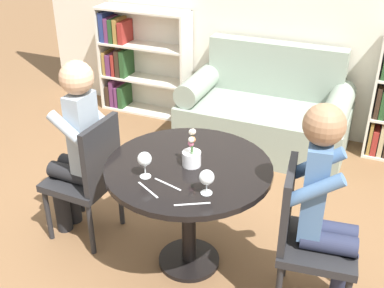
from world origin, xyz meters
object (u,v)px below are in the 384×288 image
object	(u,v)px
person_right	(327,207)
wine_glass_right	(207,178)
bookshelf_left	(135,60)
couch	(265,114)
person_left	(76,146)
flower_vase	(192,155)
chair_left	(90,174)
wine_glass_left	(145,160)
chair_right	(306,234)

from	to	relation	value
person_right	wine_glass_right	world-z (taller)	person_right
bookshelf_left	person_right	bearing A→B (deg)	-41.76
couch	person_left	xyz separation A→B (m)	(-0.81, -1.76, 0.38)
person_left	flower_vase	bearing A→B (deg)	91.93
bookshelf_left	chair_left	bearing A→B (deg)	-68.99
wine_glass_left	flower_vase	xyz separation A→B (m)	(0.19, 0.22, -0.04)
couch	bookshelf_left	xyz separation A→B (m)	(-1.51, 0.27, 0.24)
chair_left	flower_vase	bearing A→B (deg)	92.33
person_left	person_right	xyz separation A→B (m)	(1.62, -0.04, -0.00)
couch	wine_glass_left	xyz separation A→B (m)	(-0.18, -1.98, 0.54)
chair_left	wine_glass_left	distance (m)	0.69
bookshelf_left	chair_right	bearing A→B (deg)	-43.07
person_left	wine_glass_right	bearing A→B (deg)	78.97
chair_right	person_left	world-z (taller)	person_left
bookshelf_left	chair_right	xyz separation A→B (m)	(2.23, -2.09, -0.06)
person_left	person_right	distance (m)	1.62
chair_left	flower_vase	size ratio (longest dim) A/B	3.73
person_right	flower_vase	size ratio (longest dim) A/B	5.28
chair_left	wine_glass_right	world-z (taller)	chair_left
couch	wine_glass_right	xyz separation A→B (m)	(0.20, -2.00, 0.52)
bookshelf_left	wine_glass_right	bearing A→B (deg)	-52.99
chair_right	flower_vase	distance (m)	0.78
bookshelf_left	person_right	distance (m)	3.11
couch	flower_vase	world-z (taller)	flower_vase
chair_right	couch	bearing A→B (deg)	14.53
chair_right	flower_vase	bearing A→B (deg)	78.34
wine_glass_left	wine_glass_right	bearing A→B (deg)	-2.62
wine_glass_right	flower_vase	world-z (taller)	flower_vase
couch	chair_right	size ratio (longest dim) A/B	1.67
couch	chair_left	xyz separation A→B (m)	(-0.73, -1.76, 0.18)
chair_left	chair_right	xyz separation A→B (m)	(1.45, -0.05, 0.00)
chair_left	person_right	size ratio (longest dim) A/B	0.71
couch	person_right	bearing A→B (deg)	-65.75
wine_glass_left	wine_glass_right	size ratio (longest dim) A/B	1.10
wine_glass_right	flower_vase	distance (m)	0.30
chair_left	wine_glass_left	xyz separation A→B (m)	(0.55, -0.21, 0.35)
bookshelf_left	person_left	bearing A→B (deg)	-71.07
chair_left	flower_vase	xyz separation A→B (m)	(0.74, 0.00, 0.32)
person_right	wine_glass_right	size ratio (longest dim) A/B	8.99
person_left	wine_glass_left	size ratio (longest dim) A/B	8.19
chair_right	wine_glass_left	xyz separation A→B (m)	(-0.90, -0.16, 0.35)
bookshelf_left	couch	bearing A→B (deg)	-10.17
bookshelf_left	wine_glass_left	distance (m)	2.63
wine_glass_left	flower_vase	bearing A→B (deg)	48.50
couch	bookshelf_left	distance (m)	1.55
chair_left	chair_right	world-z (taller)	same
chair_right	person_left	distance (m)	1.55
couch	wine_glass_right	size ratio (longest dim) A/B	10.60
bookshelf_left	wine_glass_right	distance (m)	2.85
wine_glass_right	wine_glass_left	bearing A→B (deg)	177.38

